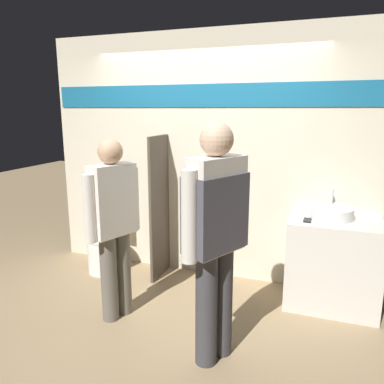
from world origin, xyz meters
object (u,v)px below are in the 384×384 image
Objects in this scene: urinal_near_counter at (219,212)px; toilet at (107,246)px; sink_basin at (331,212)px; person_in_vest at (215,228)px; person_with_lanyard at (114,222)px; cell_phone at (307,220)px.

urinal_near_counter is 1.40× the size of toilet.
sink_basin is 2.53m from toilet.
person_in_vest is 1.06m from person_with_lanyard.
person_in_vest is (1.66, -1.14, 0.75)m from toilet.
person_in_vest is at bearing -123.29° from sink_basin.
toilet is at bearing 57.72° from person_with_lanyard.
urinal_near_counter reaches higher than toilet.
person_in_vest is at bearing -119.88° from cell_phone.
cell_phone reaches higher than toilet.
toilet is 2.15m from person_in_vest.
toilet is 1.24m from person_with_lanyard.
person_with_lanyard is at bearing -152.58° from sink_basin.
urinal_near_counter is 1.24m from person_with_lanyard.
urinal_near_counter is 1.42m from toilet.
toilet is (-2.45, -0.07, -0.62)m from sink_basin.
person_in_vest reaches higher than person_with_lanyard.
urinal_near_counter is at bearing 163.40° from cell_phone.
person_with_lanyard is (-0.67, -1.03, 0.12)m from urinal_near_counter.
sink_basin reaches higher than toilet.
person_with_lanyard reaches higher than cell_phone.
person_in_vest is (0.34, -1.31, 0.26)m from urinal_near_counter.
cell_phone is 0.08× the size of person_in_vest.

